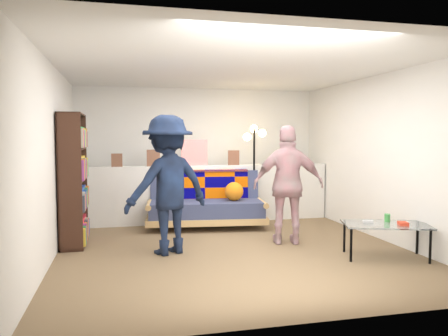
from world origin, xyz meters
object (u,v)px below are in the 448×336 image
floor_lamp (254,153)px  person_right (288,185)px  bookshelf (73,184)px  person_left (168,185)px  futon_sofa (207,204)px  coffee_table (386,226)px

floor_lamp → person_right: bearing=-90.1°
bookshelf → person_left: 1.45m
futon_sofa → person_left: (-0.80, -1.51, 0.50)m
bookshelf → person_left: bearing=-32.4°
bookshelf → floor_lamp: (2.92, 0.97, 0.36)m
floor_lamp → person_right: 1.66m
coffee_table → person_left: bearing=162.1°
coffee_table → floor_lamp: size_ratio=0.67×
futon_sofa → person_right: bearing=-57.2°
futon_sofa → coffee_table: bearing=-52.6°
coffee_table → floor_lamp: 2.85m
futon_sofa → person_right: 1.70m
bookshelf → coffee_table: (3.82, -1.61, -0.45)m
coffee_table → person_right: 1.39m
futon_sofa → person_right: person_right is taller
bookshelf → floor_lamp: 3.10m
futon_sofa → person_left: person_left is taller
person_left → person_right: 1.70m
coffee_table → bookshelf: bearing=157.1°
coffee_table → person_left: (-2.60, 0.84, 0.49)m
bookshelf → coffee_table: bookshelf is taller
person_left → futon_sofa: bearing=-140.5°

